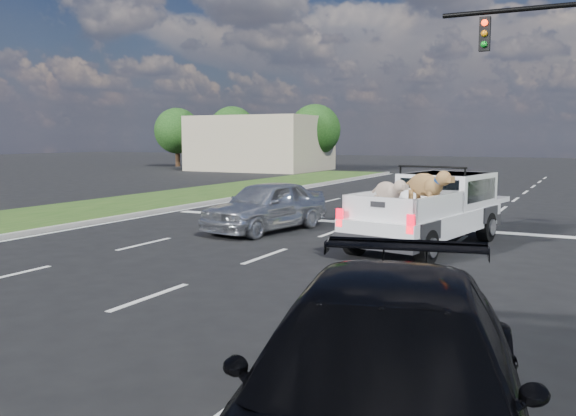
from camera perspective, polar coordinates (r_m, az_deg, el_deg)
name	(u,v)px	position (r m, az deg, el deg)	size (l,w,h in m)	color
ground	(239,311)	(9.63, -4.64, -9.54)	(160.00, 160.00, 0.00)	black
road_markings	(376,245)	(15.46, 8.23, -3.40)	(17.75, 60.00, 0.01)	silver
grass_median_left	(35,218)	(21.61, -22.56, -0.88)	(5.00, 60.00, 0.10)	#214615
curb_left	(91,222)	(19.82, -17.96, -1.27)	(0.15, 60.00, 0.14)	#A19D93
building_left	(261,143)	(50.43, -2.57, 6.06)	(10.00, 8.00, 4.40)	tan
tree_far_a	(177,131)	(57.62, -10.33, 7.11)	(4.20, 4.20, 5.40)	#332114
tree_far_b	(232,131)	(54.20, -5.24, 7.23)	(4.20, 4.20, 5.40)	#332114
tree_far_c	(315,130)	(50.39, 2.55, 7.30)	(4.20, 4.20, 5.40)	#332114
pickup_truck	(430,209)	(15.35, 13.16, -0.06)	(2.81, 5.56, 1.99)	black
silver_sedan	(266,206)	(17.52, -2.08, 0.23)	(1.72, 4.28, 1.46)	silver
black_coupe	(383,388)	(4.89, 8.92, -16.29)	(2.18, 5.35, 1.55)	black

